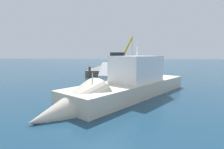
{
  "coord_description": "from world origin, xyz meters",
  "views": [
    {
      "loc": [
        23.99,
        2.75,
        3.1
      ],
      "look_at": [
        1.42,
        0.19,
        0.53
      ],
      "focal_mm": 28.28,
      "sensor_mm": 36.0,
      "label": 1
    }
  ],
  "objects_px": {
    "crane_truck": "(119,60)",
    "salvaged_car": "(107,74)",
    "dock_worker": "(133,63)",
    "moored_yacht": "(117,93)"
  },
  "relations": [
    {
      "from": "crane_truck",
      "to": "salvaged_car",
      "type": "height_order",
      "value": "crane_truck"
    },
    {
      "from": "dock_worker",
      "to": "crane_truck",
      "type": "bearing_deg",
      "value": -133.04
    },
    {
      "from": "dock_worker",
      "to": "moored_yacht",
      "type": "height_order",
      "value": "moored_yacht"
    },
    {
      "from": "crane_truck",
      "to": "moored_yacht",
      "type": "xyz_separation_m",
      "value": [
        18.09,
        1.16,
        -1.75
      ]
    },
    {
      "from": "crane_truck",
      "to": "dock_worker",
      "type": "relative_size",
      "value": 4.71
    },
    {
      "from": "crane_truck",
      "to": "salvaged_car",
      "type": "relative_size",
      "value": 2.04
    },
    {
      "from": "moored_yacht",
      "to": "salvaged_car",
      "type": "bearing_deg",
      "value": -167.53
    },
    {
      "from": "crane_truck",
      "to": "moored_yacht",
      "type": "bearing_deg",
      "value": 3.66
    },
    {
      "from": "crane_truck",
      "to": "dock_worker",
      "type": "bearing_deg",
      "value": 46.96
    },
    {
      "from": "crane_truck",
      "to": "dock_worker",
      "type": "distance_m",
      "value": 3.1
    }
  ]
}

